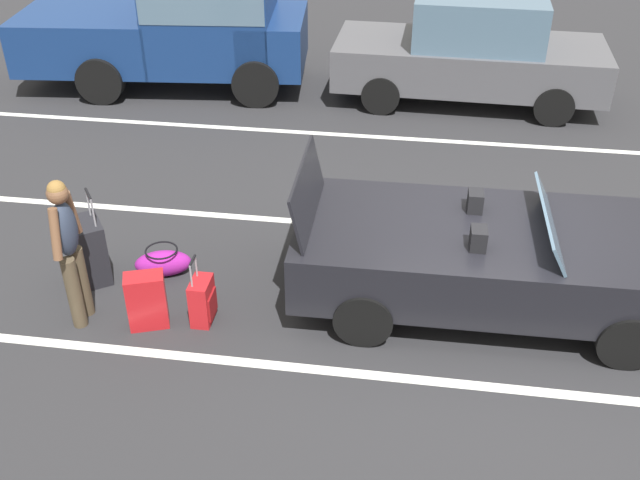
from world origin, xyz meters
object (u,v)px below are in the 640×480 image
traveler_person (69,245)px  parked_sedan_far (472,50)px  parked_pickup_truck_near (186,25)px  suitcase_medium_bright (147,301)px  convertible_car (511,259)px  suitcase_large_black (91,250)px  duffel_bag (163,263)px  suitcase_small_carryon (202,301)px

traveler_person → parked_sedan_far: (4.13, 6.73, -0.04)m
parked_pickup_truck_near → suitcase_medium_bright: bearing=-82.5°
traveler_person → parked_pickup_truck_near: 6.78m
convertible_car → parked_pickup_truck_near: size_ratio=0.81×
suitcase_large_black → parked_pickup_truck_near: (-0.66, 6.00, 0.74)m
suitcase_large_black → duffel_bag: size_ratio=1.56×
convertible_car → suitcase_medium_bright: bearing=-167.1°
convertible_car → parked_pickup_truck_near: (-5.25, 5.84, 0.51)m
suitcase_small_carryon → traveler_person: size_ratio=0.47×
duffel_bag → parked_pickup_truck_near: 6.07m
suitcase_large_black → suitcase_medium_bright: suitcase_large_black is taller
duffel_bag → traveler_person: 1.32m
parked_sedan_far → duffel_bag: bearing=60.2°
suitcase_small_carryon → parked_pickup_truck_near: 6.95m
traveler_person → duffel_bag: bearing=54.8°
traveler_person → parked_pickup_truck_near: size_ratio=0.32×
suitcase_medium_bright → suitcase_small_carryon: bearing=-93.8°
parked_sedan_far → parked_pickup_truck_near: bearing=1.5°
convertible_car → duffel_bag: size_ratio=5.96×
traveler_person → parked_sedan_far: bearing=56.1°
suitcase_large_black → suitcase_small_carryon: bearing=123.6°
suitcase_small_carryon → duffel_bag: size_ratio=1.10×
traveler_person → parked_pickup_truck_near: bearing=94.7°
suitcase_large_black → duffel_bag: 0.80m
suitcase_small_carryon → convertible_car: bearing=12.7°
duffel_bag → suitcase_large_black: bearing=-167.0°
traveler_person → parked_sedan_far: 7.90m
suitcase_small_carryon → duffel_bag: suitcase_small_carryon is taller
suitcase_large_black → parked_sedan_far: parked_sedan_far is taller
convertible_car → parked_sedan_far: parked_sedan_far is taller
convertible_car → parked_pickup_truck_near: parked_pickup_truck_near is taller
suitcase_large_black → traveler_person: (0.17, -0.73, 0.56)m
suitcase_large_black → suitcase_medium_bright: bearing=106.2°
suitcase_medium_bright → parked_pickup_truck_near: bearing=-6.7°
suitcase_large_black → suitcase_small_carryon: size_ratio=1.41×
parked_sedan_far → suitcase_large_black: bearing=55.9°
duffel_bag → suitcase_medium_bright: bearing=-81.0°
suitcase_medium_bright → suitcase_small_carryon: 0.57m
suitcase_large_black → traveler_person: traveler_person is taller
parked_pickup_truck_near → suitcase_large_black: bearing=-89.2°
traveler_person → suitcase_small_carryon: bearing=5.0°
suitcase_large_black → parked_sedan_far: size_ratio=0.24×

